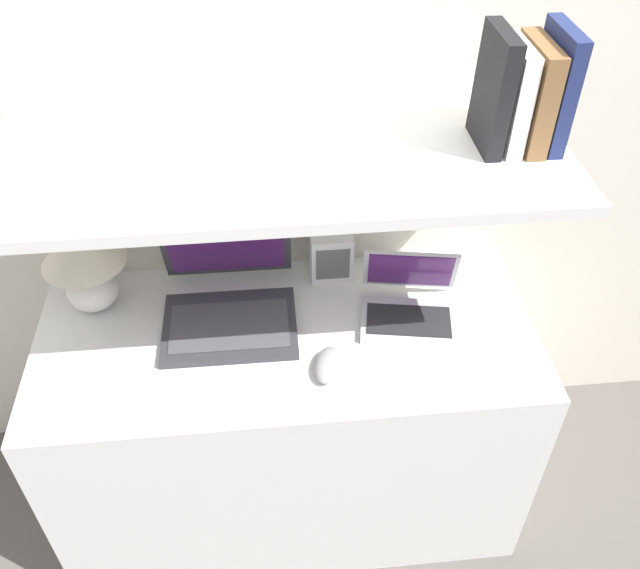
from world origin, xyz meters
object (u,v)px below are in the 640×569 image
Objects in this scene: book_black at (493,90)px; book_navy at (555,87)px; router_box at (331,256)px; book_white at (512,96)px; table_lamp at (84,258)px; computer_mouse at (328,365)px; laptop_small at (409,304)px; book_brown at (534,95)px; laptop_large at (229,298)px.

book_navy is at bearing 0.00° from book_black.
book_white reaches higher than router_box.
table_lamp reaches higher than computer_mouse.
table_lamp is 1.09m from book_white.
laptop_small is 0.58m from book_white.
book_navy reaches higher than computer_mouse.
book_navy reaches higher than laptop_small.
book_navy reaches higher than table_lamp.
computer_mouse is 0.93× the size of router_box.
book_navy is at bearing -0.00° from book_brown.
laptop_small is (0.46, -0.05, -0.02)m from laptop_large.
book_white is (0.41, 0.20, 0.57)m from computer_mouse.
laptop_small is (0.82, -0.12, -0.12)m from table_lamp.
computer_mouse is 0.36m from router_box.
book_white is (1.00, -0.09, 0.43)m from table_lamp.
table_lamp is at bearing 174.92° from book_white.
table_lamp is 0.67m from computer_mouse.
book_black is (0.60, -0.02, 0.55)m from laptop_large.
table_lamp reaches higher than router_box.
book_brown is at bearing 8.68° from laptop_small.
book_black is at bearing -5.30° from table_lamp.
book_black is at bearing -24.61° from router_box.
computer_mouse is at bearing -43.41° from laptop_large.
book_navy is (0.45, -0.15, 0.53)m from router_box.
computer_mouse is (0.23, -0.22, -0.04)m from laptop_large.
book_navy is at bearing 0.00° from book_white.
book_white is at bearing 26.46° from computer_mouse.
laptop_small is 0.26m from router_box.
table_lamp is 1.02× the size of book_navy.
book_brown is at bearing 24.08° from computer_mouse.
laptop_large is 1.35× the size of book_black.
laptop_large reaches higher than laptop_small.
laptop_small is 1.24× the size of book_brown.
book_white is at bearing 0.00° from book_black.
laptop_large is 0.83m from book_white.
book_black reaches higher than table_lamp.
laptop_large is at bearing 178.63° from book_navy.
table_lamp is 1.05m from book_black.
router_box is 0.64m from book_black.
laptop_small is 1.98× the size of router_box.
book_navy and book_black have the same top height.
book_white is (0.18, 0.03, 0.55)m from laptop_small.
router_box is at bearing 155.39° from book_black.
book_white reaches higher than computer_mouse.
computer_mouse is 0.59× the size of book_white.
laptop_small is at bearing -169.12° from book_white.
table_lamp is 1.13m from book_brown.
laptop_small is at bearing -172.71° from book_navy.
book_brown is (-0.04, 0.00, -0.01)m from book_navy.
book_navy reaches higher than book_brown.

